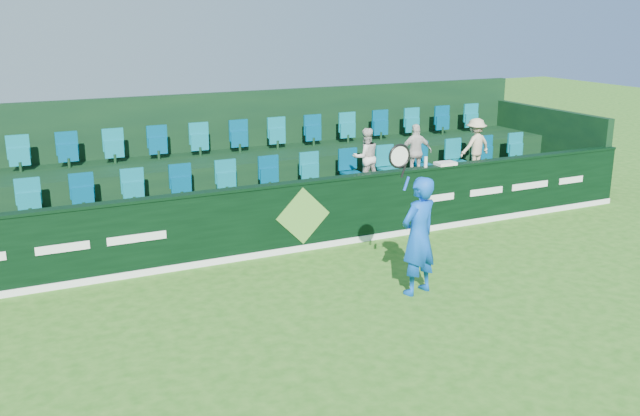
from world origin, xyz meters
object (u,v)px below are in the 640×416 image
spectator_left (366,157)px  drinks_bottle (426,162)px  tennis_player (418,235)px  spectator_middle (416,152)px  towel (445,163)px  spectator_right (475,146)px

spectator_left → drinks_bottle: size_ratio=5.64×
tennis_player → drinks_bottle: 3.45m
tennis_player → spectator_middle: (2.48, 3.90, 0.44)m
spectator_middle → towel: spectator_middle is taller
tennis_player → spectator_middle: size_ratio=2.06×
tennis_player → drinks_bottle: size_ratio=11.64×
spectator_left → tennis_player: bearing=76.8°
towel → drinks_bottle: (-0.49, 0.00, 0.08)m
spectator_middle → drinks_bottle: (-0.50, -1.12, 0.04)m
towel → spectator_middle: bearing=89.7°
spectator_left → spectator_right: (2.88, 0.00, 0.01)m
tennis_player → spectator_left: 4.11m
spectator_middle → spectator_right: spectator_right is taller
spectator_right → drinks_bottle: (-2.11, -1.12, 0.03)m
spectator_middle → towel: size_ratio=2.98×
spectator_middle → drinks_bottle: size_ratio=5.65×
spectator_left → drinks_bottle: bearing=128.6°
tennis_player → drinks_bottle: tennis_player is taller
spectator_left → spectator_right: 2.88m
spectator_left → towel: (1.26, -1.12, -0.04)m
spectator_right → towel: size_ratio=3.02×
spectator_left → towel: 1.68m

